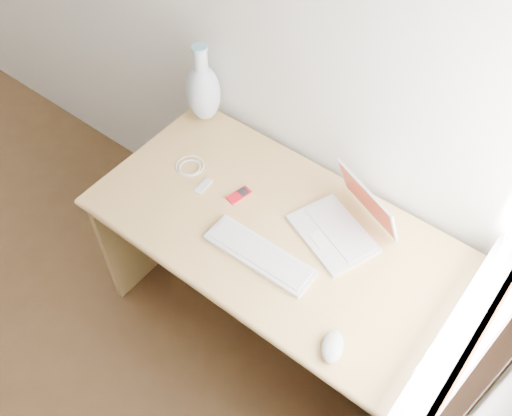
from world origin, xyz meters
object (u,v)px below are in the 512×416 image
Objects in this scene: desk at (293,250)px; vase at (203,90)px; external_keyboard at (260,254)px; laptop at (340,220)px.

vase reaches higher than desk.
external_keyboard is at bearing -89.56° from desk.
laptop is 1.00× the size of vase.
vase is (-0.60, 0.41, 0.13)m from external_keyboard.
laptop is at bearing -11.09° from vase.
laptop is at bearing 19.98° from desk.
desk is at bearing -18.49° from vase.
desk is 3.43× the size of external_keyboard.
desk is 0.72m from vase.
laptop reaches higher than external_keyboard.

